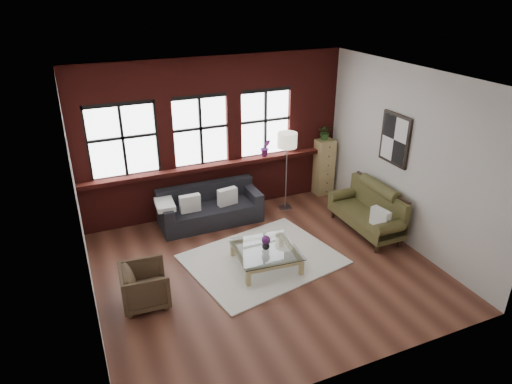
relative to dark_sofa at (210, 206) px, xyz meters
name	(u,v)px	position (x,y,z in m)	size (l,w,h in m)	color
floor	(265,267)	(0.34, -1.90, -0.37)	(5.50, 5.50, 0.00)	#532A1E
ceiling	(266,79)	(0.34, -1.90, 2.83)	(5.50, 5.50, 0.00)	white
wall_back	(214,136)	(0.34, 0.60, 1.23)	(5.50, 5.50, 0.00)	beige
wall_front	(358,265)	(0.34, -4.40, 1.23)	(5.50, 5.50, 0.00)	beige
wall_left	(80,214)	(-2.41, -1.90, 1.23)	(5.00, 5.00, 0.00)	beige
wall_right	(406,157)	(3.09, -1.90, 1.23)	(5.00, 5.00, 0.00)	beige
brick_backwall	(215,137)	(0.34, 0.54, 1.23)	(5.50, 0.12, 3.20)	#5C1915
sill_ledge	(218,165)	(0.34, 0.45, 0.67)	(5.50, 0.30, 0.08)	#5C1915
window_left	(123,141)	(-1.46, 0.55, 1.38)	(1.38, 0.10, 1.50)	black
window_mid	(200,132)	(0.04, 0.55, 1.38)	(1.38, 0.10, 1.50)	black
window_right	(265,124)	(1.44, 0.55, 1.38)	(1.38, 0.10, 1.50)	black
wall_poster	(395,139)	(3.06, -1.60, 1.48)	(0.05, 0.74, 0.94)	black
shag_rug	(263,259)	(0.40, -1.68, -0.35)	(2.49, 1.96, 0.03)	white
dark_sofa	(210,206)	(0.00, 0.00, 0.00)	(2.02, 0.82, 0.73)	black
pillow_a	(190,203)	(-0.43, -0.10, 0.19)	(0.40, 0.14, 0.34)	white
pillow_b	(227,197)	(0.34, -0.10, 0.19)	(0.40, 0.14, 0.34)	white
vintage_settee	(366,210)	(2.64, -1.54, 0.09)	(0.76, 1.71, 0.91)	#4B4722
pillow_settee	(380,218)	(2.56, -2.06, 0.20)	(0.14, 0.38, 0.34)	white
armchair	(145,286)	(-1.69, -2.05, -0.05)	(0.68, 0.70, 0.63)	#463523
coffee_table	(266,257)	(0.38, -1.86, -0.20)	(1.04, 1.04, 0.35)	tan
vase	(266,245)	(0.38, -1.86, 0.05)	(0.14, 0.14, 0.14)	#B2B2B2
flowers	(266,240)	(0.38, -1.86, 0.15)	(0.15, 0.15, 0.15)	#61256C
drawer_chest	(323,167)	(2.81, 0.35, 0.27)	(0.39, 0.39, 1.28)	tan
potted_plant_top	(325,132)	(2.81, 0.35, 1.09)	(0.32, 0.27, 0.35)	#2D5923
floor_lamp	(286,168)	(1.68, -0.02, 0.55)	(0.40, 0.40, 1.83)	#A5A5A8
sill_plant	(266,148)	(1.40, 0.42, 0.90)	(0.21, 0.17, 0.37)	#61256C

